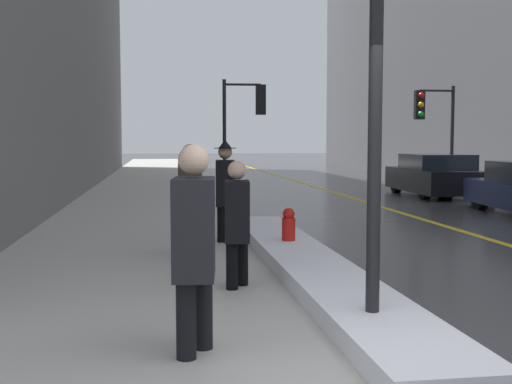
{
  "coord_description": "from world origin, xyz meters",
  "views": [
    {
      "loc": [
        -1.6,
        -3.99,
        1.7
      ],
      "look_at": [
        -0.4,
        4.0,
        1.05
      ],
      "focal_mm": 45.0,
      "sensor_mm": 36.0,
      "label": 1
    }
  ],
  "objects_px": {
    "traffic_light_far": "(432,116)",
    "fire_hydrant": "(289,232)",
    "pedestrian_trailing": "(237,218)",
    "parked_car_black": "(435,176)",
    "pedestrian_in_glasses": "(194,239)",
    "pedestrian_in_fedora": "(225,186)",
    "traffic_light_near": "(247,112)",
    "pedestrian_with_shoulder_bag": "(191,195)",
    "lamp_post": "(376,40)"
  },
  "relations": [
    {
      "from": "traffic_light_far",
      "to": "pedestrian_with_shoulder_bag",
      "type": "distance_m",
      "value": 12.83
    },
    {
      "from": "traffic_light_near",
      "to": "parked_car_black",
      "type": "relative_size",
      "value": 0.83
    },
    {
      "from": "traffic_light_near",
      "to": "pedestrian_trailing",
      "type": "bearing_deg",
      "value": -94.62
    },
    {
      "from": "parked_car_black",
      "to": "pedestrian_in_fedora",
      "type": "bearing_deg",
      "value": 140.25
    },
    {
      "from": "lamp_post",
      "to": "parked_car_black",
      "type": "distance_m",
      "value": 15.02
    },
    {
      "from": "traffic_light_near",
      "to": "pedestrian_in_glasses",
      "type": "xyz_separation_m",
      "value": [
        -2.37,
        -14.28,
        -1.61
      ]
    },
    {
      "from": "traffic_light_far",
      "to": "pedestrian_trailing",
      "type": "relative_size",
      "value": 2.31
    },
    {
      "from": "traffic_light_near",
      "to": "pedestrian_with_shoulder_bag",
      "type": "relative_size",
      "value": 2.14
    },
    {
      "from": "parked_car_black",
      "to": "fire_hydrant",
      "type": "relative_size",
      "value": 6.05
    },
    {
      "from": "traffic_light_near",
      "to": "pedestrian_in_fedora",
      "type": "relative_size",
      "value": 2.05
    },
    {
      "from": "fire_hydrant",
      "to": "pedestrian_in_fedora",
      "type": "bearing_deg",
      "value": 121.13
    },
    {
      "from": "traffic_light_far",
      "to": "pedestrian_trailing",
      "type": "xyz_separation_m",
      "value": [
        -7.57,
        -11.93,
        -1.64
      ]
    },
    {
      "from": "traffic_light_far",
      "to": "pedestrian_with_shoulder_bag",
      "type": "xyz_separation_m",
      "value": [
        -8.01,
        -9.9,
        -1.54
      ]
    },
    {
      "from": "pedestrian_trailing",
      "to": "parked_car_black",
      "type": "height_order",
      "value": "pedestrian_trailing"
    },
    {
      "from": "pedestrian_in_glasses",
      "to": "pedestrian_in_fedora",
      "type": "xyz_separation_m",
      "value": [
        0.82,
        5.65,
        0.01
      ]
    },
    {
      "from": "pedestrian_trailing",
      "to": "parked_car_black",
      "type": "bearing_deg",
      "value": 152.77
    },
    {
      "from": "pedestrian_with_shoulder_bag",
      "to": "parked_car_black",
      "type": "distance_m",
      "value": 12.31
    },
    {
      "from": "lamp_post",
      "to": "fire_hydrant",
      "type": "height_order",
      "value": "lamp_post"
    },
    {
      "from": "lamp_post",
      "to": "pedestrian_in_fedora",
      "type": "xyz_separation_m",
      "value": [
        -0.75,
        5.36,
        -1.61
      ]
    },
    {
      "from": "lamp_post",
      "to": "traffic_light_far",
      "type": "xyz_separation_m",
      "value": [
        6.62,
        13.87,
        -0.1
      ]
    },
    {
      "from": "lamp_post",
      "to": "pedestrian_with_shoulder_bag",
      "type": "xyz_separation_m",
      "value": [
        -1.39,
        3.97,
        -1.64
      ]
    },
    {
      "from": "traffic_light_near",
      "to": "fire_hydrant",
      "type": "relative_size",
      "value": 5.03
    },
    {
      "from": "traffic_light_near",
      "to": "parked_car_black",
      "type": "distance_m",
      "value": 6.1
    },
    {
      "from": "traffic_light_near",
      "to": "parked_car_black",
      "type": "height_order",
      "value": "traffic_light_near"
    },
    {
      "from": "pedestrian_in_fedora",
      "to": "pedestrian_trailing",
      "type": "bearing_deg",
      "value": 2.6
    },
    {
      "from": "lamp_post",
      "to": "pedestrian_trailing",
      "type": "height_order",
      "value": "lamp_post"
    },
    {
      "from": "traffic_light_far",
      "to": "pedestrian_in_glasses",
      "type": "distance_m",
      "value": 16.43
    },
    {
      "from": "pedestrian_with_shoulder_bag",
      "to": "traffic_light_far",
      "type": "bearing_deg",
      "value": 147.15
    },
    {
      "from": "pedestrian_in_fedora",
      "to": "fire_hydrant",
      "type": "distance_m",
      "value": 1.68
    },
    {
      "from": "pedestrian_with_shoulder_bag",
      "to": "pedestrian_in_fedora",
      "type": "xyz_separation_m",
      "value": [
        0.64,
        1.38,
        0.02
      ]
    },
    {
      "from": "pedestrian_with_shoulder_bag",
      "to": "fire_hydrant",
      "type": "relative_size",
      "value": 2.36
    },
    {
      "from": "lamp_post",
      "to": "pedestrian_in_fedora",
      "type": "bearing_deg",
      "value": 97.92
    },
    {
      "from": "pedestrian_in_fedora",
      "to": "lamp_post",
      "type": "bearing_deg",
      "value": 14.05
    },
    {
      "from": "lamp_post",
      "to": "pedestrian_trailing",
      "type": "bearing_deg",
      "value": 116.2
    },
    {
      "from": "traffic_light_far",
      "to": "pedestrian_trailing",
      "type": "bearing_deg",
      "value": 58.32
    },
    {
      "from": "parked_car_black",
      "to": "lamp_post",
      "type": "bearing_deg",
      "value": 156.48
    },
    {
      "from": "pedestrian_in_glasses",
      "to": "pedestrian_in_fedora",
      "type": "bearing_deg",
      "value": 177.9
    },
    {
      "from": "traffic_light_far",
      "to": "fire_hydrant",
      "type": "xyz_separation_m",
      "value": [
        -6.55,
        -9.86,
        -2.11
      ]
    },
    {
      "from": "pedestrian_in_glasses",
      "to": "pedestrian_trailing",
      "type": "xyz_separation_m",
      "value": [
        0.61,
        2.24,
        -0.11
      ]
    },
    {
      "from": "traffic_light_far",
      "to": "fire_hydrant",
      "type": "relative_size",
      "value": 4.86
    },
    {
      "from": "traffic_light_far",
      "to": "parked_car_black",
      "type": "distance_m",
      "value": 1.91
    },
    {
      "from": "fire_hydrant",
      "to": "pedestrian_with_shoulder_bag",
      "type": "bearing_deg",
      "value": -178.38
    },
    {
      "from": "lamp_post",
      "to": "traffic_light_near",
      "type": "height_order",
      "value": "lamp_post"
    },
    {
      "from": "lamp_post",
      "to": "pedestrian_in_glasses",
      "type": "relative_size",
      "value": 2.5
    },
    {
      "from": "pedestrian_with_shoulder_bag",
      "to": "parked_car_black",
      "type": "xyz_separation_m",
      "value": [
        7.95,
        9.39,
        -0.31
      ]
    },
    {
      "from": "traffic_light_near",
      "to": "pedestrian_trailing",
      "type": "relative_size",
      "value": 2.39
    },
    {
      "from": "fire_hydrant",
      "to": "pedestrian_trailing",
      "type": "bearing_deg",
      "value": -116.24
    },
    {
      "from": "pedestrian_in_fedora",
      "to": "fire_hydrant",
      "type": "relative_size",
      "value": 2.45
    },
    {
      "from": "pedestrian_in_glasses",
      "to": "lamp_post",
      "type": "bearing_deg",
      "value": 106.86
    },
    {
      "from": "pedestrian_with_shoulder_bag",
      "to": "fire_hydrant",
      "type": "xyz_separation_m",
      "value": [
        1.45,
        0.04,
        -0.57
      ]
    }
  ]
}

